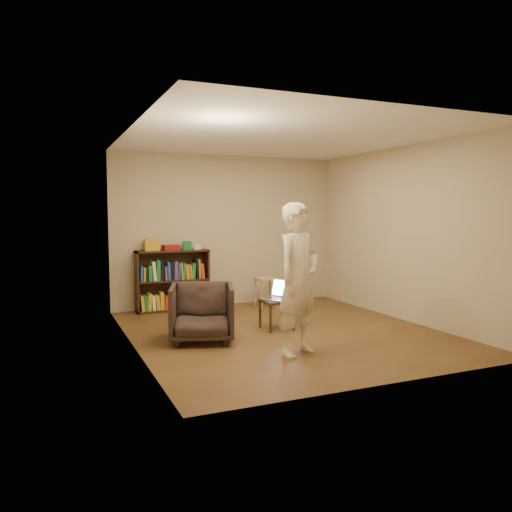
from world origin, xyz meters
name	(u,v)px	position (x,y,z in m)	size (l,w,h in m)	color
floor	(284,332)	(0.00, 0.00, 0.00)	(4.50, 4.50, 0.00)	#4A2D18
ceiling	(284,137)	(0.00, 0.00, 2.60)	(4.50, 4.50, 0.00)	white
wall_back	(227,231)	(0.00, 2.25, 1.30)	(4.00, 4.00, 0.00)	#BBB28D
wall_left	(132,239)	(-2.00, 0.00, 1.30)	(4.50, 4.50, 0.00)	#BBB28D
wall_right	(404,234)	(2.00, 0.00, 1.30)	(4.50, 4.50, 0.00)	#BBB28D
bookshelf	(172,284)	(-1.01, 2.09, 0.44)	(1.20, 0.30, 1.00)	black
box_yellow	(152,245)	(-1.35, 2.09, 1.09)	(0.23, 0.17, 0.19)	gold
red_cloth	(171,248)	(-1.04, 2.06, 1.04)	(0.26, 0.19, 0.09)	maroon
box_green	(187,245)	(-0.76, 2.08, 1.07)	(0.14, 0.14, 0.14)	#1F7430
box_white	(198,247)	(-0.58, 2.08, 1.04)	(0.11, 0.11, 0.09)	silver
stool	(266,283)	(0.53, 1.74, 0.41)	(0.35, 0.35, 0.51)	tan
armchair	(202,313)	(-1.16, -0.03, 0.36)	(0.78, 0.80, 0.73)	#2F241F
side_table	(277,305)	(-0.02, 0.19, 0.34)	(0.40, 0.40, 0.41)	black
laptop	(279,295)	(0.03, 0.19, 0.47)	(0.49, 0.50, 0.28)	#B7B8BC
person	(298,279)	(-0.32, -1.01, 0.86)	(0.63, 0.41, 1.73)	beige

